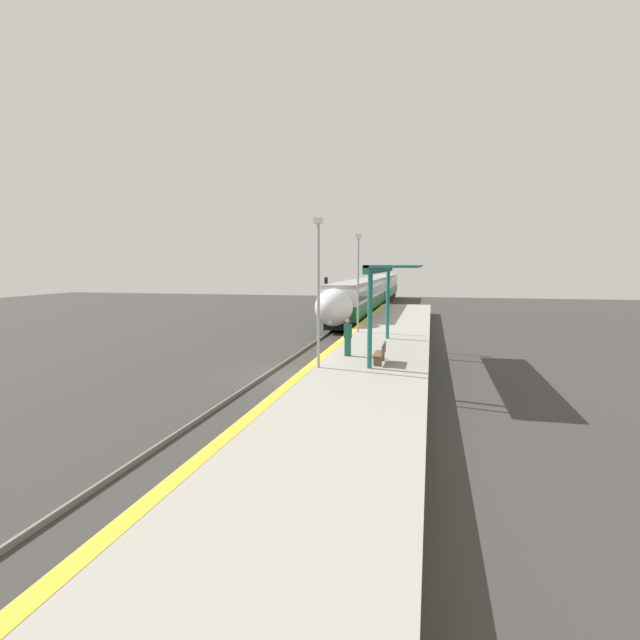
{
  "coord_description": "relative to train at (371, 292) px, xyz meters",
  "views": [
    {
      "loc": [
        6.77,
        -22.46,
        5.22
      ],
      "look_at": [
        0.59,
        5.25,
        2.07
      ],
      "focal_mm": 28.0,
      "sensor_mm": 36.0,
      "label": 1
    }
  ],
  "objects": [
    {
      "name": "train",
      "position": [
        0.0,
        0.0,
        0.0
      ],
      "size": [
        2.85,
        47.93,
        3.71
      ],
      "color": "black",
      "rests_on": "ground_plane"
    },
    {
      "name": "station_canopy",
      "position": [
        4.92,
        -32.6,
        2.79
      ],
      "size": [
        2.02,
        11.57,
        4.25
      ],
      "color": "#1E6B66",
      "rests_on": "platform_right"
    },
    {
      "name": "platform_bench",
      "position": [
        4.72,
        -35.77,
        -0.7
      ],
      "size": [
        0.44,
        1.62,
        0.89
      ],
      "color": "brown",
      "rests_on": "platform_right"
    },
    {
      "name": "lamppost_near",
      "position": [
        2.25,
        -37.18,
        2.31
      ],
      "size": [
        0.36,
        0.2,
        6.16
      ],
      "color": "#9E9EA3",
      "rests_on": "platform_right"
    },
    {
      "name": "platform_right",
      "position": [
        4.21,
        -34.67,
        -1.65
      ],
      "size": [
        5.07,
        64.0,
        0.96
      ],
      "color": "#9E998E",
      "rests_on": "ground_plane"
    },
    {
      "name": "rail_left",
      "position": [
        -0.72,
        -34.67,
        -2.05
      ],
      "size": [
        0.08,
        90.0,
        0.15
      ],
      "primitive_type": "cube",
      "color": "slate",
      "rests_on": "ground_plane"
    },
    {
      "name": "ground_plane",
      "position": [
        0.0,
        -34.67,
        -2.13
      ],
      "size": [
        120.0,
        120.0,
        0.0
      ],
      "primitive_type": "plane",
      "color": "#383533"
    },
    {
      "name": "person_waiting",
      "position": [
        3.01,
        -34.29,
        -0.26
      ],
      "size": [
        0.36,
        0.23,
        1.75
      ],
      "color": "#1E604C",
      "rests_on": "platform_right"
    },
    {
      "name": "railway_signal",
      "position": [
        -2.46,
        -13.29,
        0.39
      ],
      "size": [
        0.28,
        0.28,
        4.1
      ],
      "color": "#59595E",
      "rests_on": "ground_plane"
    },
    {
      "name": "rail_right",
      "position": [
        0.72,
        -34.67,
        -2.05
      ],
      "size": [
        0.08,
        90.0,
        0.15
      ],
      "primitive_type": "cube",
      "color": "slate",
      "rests_on": "ground_plane"
    },
    {
      "name": "lamppost_mid",
      "position": [
        2.25,
        -25.85,
        2.31
      ],
      "size": [
        0.36,
        0.2,
        6.16
      ],
      "color": "#9E9EA3",
      "rests_on": "platform_right"
    }
  ]
}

